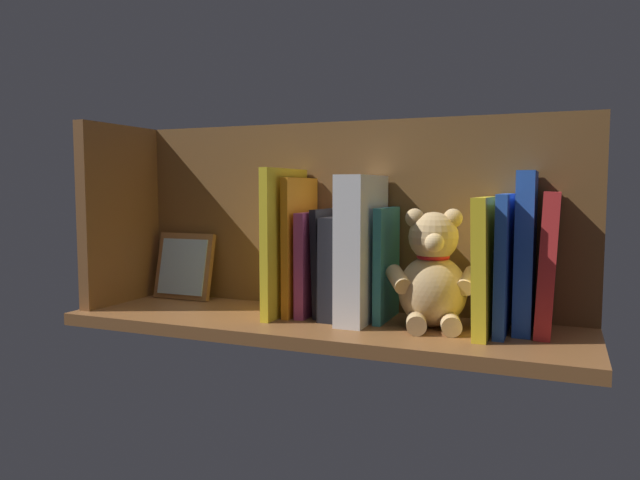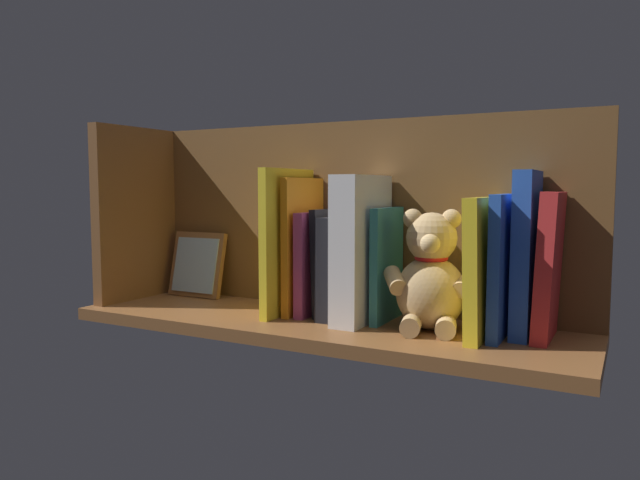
% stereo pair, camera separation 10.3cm
% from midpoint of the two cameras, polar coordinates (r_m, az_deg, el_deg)
% --- Properties ---
extents(ground_plane, '(0.91, 0.27, 0.02)m').
position_cam_midpoint_polar(ground_plane, '(1.06, -2.83, -8.18)').
color(ground_plane, brown).
extents(shelf_back_panel, '(0.91, 0.02, 0.36)m').
position_cam_midpoint_polar(shelf_back_panel, '(1.14, -0.44, 2.34)').
color(shelf_back_panel, brown).
rests_on(shelf_back_panel, ground_plane).
extents(shelf_side_divider, '(0.02, 0.21, 0.36)m').
position_cam_midpoint_polar(shelf_side_divider, '(1.28, -20.84, 2.31)').
color(shelf_side_divider, brown).
rests_on(shelf_side_divider, ground_plane).
extents(book_0, '(0.03, 0.12, 0.23)m').
position_cam_midpoint_polar(book_0, '(0.98, 18.27, -2.14)').
color(book_0, red).
rests_on(book_0, ground_plane).
extents(book_1, '(0.03, 0.11, 0.26)m').
position_cam_midpoint_polar(book_1, '(0.99, 16.33, -1.11)').
color(book_1, blue).
rests_on(book_1, ground_plane).
extents(book_2, '(0.02, 0.15, 0.22)m').
position_cam_midpoint_polar(book_2, '(0.98, 14.41, -2.19)').
color(book_2, blue).
rests_on(book_2, ground_plane).
extents(book_3, '(0.03, 0.17, 0.22)m').
position_cam_midpoint_polar(book_3, '(0.97, 12.68, -2.36)').
color(book_3, yellow).
rests_on(book_3, ground_plane).
extents(teddy_bear, '(0.16, 0.14, 0.20)m').
position_cam_midpoint_polar(teddy_bear, '(0.99, 7.87, -3.39)').
color(teddy_bear, tan).
rests_on(teddy_bear, ground_plane).
extents(book_4, '(0.01, 0.12, 0.20)m').
position_cam_midpoint_polar(book_4, '(1.04, 3.59, -2.32)').
color(book_4, teal).
rests_on(book_4, ground_plane).
extents(dictionary_thick_white, '(0.05, 0.16, 0.25)m').
position_cam_midpoint_polar(dictionary_thick_white, '(1.03, 1.17, -0.82)').
color(dictionary_thick_white, white).
rests_on(dictionary_thick_white, ground_plane).
extents(book_5, '(0.03, 0.13, 0.18)m').
position_cam_midpoint_polar(book_5, '(1.06, -0.95, -2.59)').
color(book_5, black).
rests_on(book_5, ground_plane).
extents(book_6, '(0.02, 0.11, 0.19)m').
position_cam_midpoint_polar(book_6, '(1.08, -2.17, -2.11)').
color(book_6, black).
rests_on(book_6, ground_plane).
extents(book_7, '(0.02, 0.13, 0.19)m').
position_cam_midpoint_polar(book_7, '(1.09, -3.44, -2.25)').
color(book_7, '#B23F72').
rests_on(book_7, ground_plane).
extents(book_8, '(0.01, 0.13, 0.25)m').
position_cam_midpoint_polar(book_8, '(1.09, -4.65, -0.59)').
color(book_8, orange).
rests_on(book_8, ground_plane).
extents(book_9, '(0.02, 0.17, 0.27)m').
position_cam_midpoint_polar(book_9, '(1.08, -6.12, -0.19)').
color(book_9, yellow).
rests_on(book_9, ground_plane).
extents(picture_frame_leaning, '(0.13, 0.04, 0.14)m').
position_cam_midpoint_polar(picture_frame_leaning, '(1.28, -15.18, -2.47)').
color(picture_frame_leaning, brown).
rests_on(picture_frame_leaning, ground_plane).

